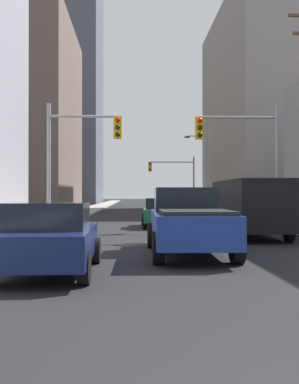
% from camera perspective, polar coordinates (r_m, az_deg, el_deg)
% --- Properties ---
extents(sidewalk_left, '(2.75, 160.00, 0.15)m').
position_cam_1_polar(sidewalk_left, '(52.68, -7.35, -2.14)').
color(sidewalk_left, '#9E9E99').
rests_on(sidewalk_left, ground).
extents(sidewalk_right, '(2.75, 160.00, 0.15)m').
position_cam_1_polar(sidewalk_right, '(53.04, 6.16, -2.13)').
color(sidewalk_right, '#9E9E99').
rests_on(sidewalk_right, ground).
extents(pickup_truck_blue, '(2.20, 5.44, 1.90)m').
position_cam_1_polar(pickup_truck_blue, '(12.96, 4.89, -3.69)').
color(pickup_truck_blue, navy).
rests_on(pickup_truck_blue, ground).
extents(cargo_van_black, '(2.16, 5.24, 2.26)m').
position_cam_1_polar(cargo_van_black, '(18.22, 12.51, -1.62)').
color(cargo_van_black, black).
rests_on(cargo_van_black, ground).
extents(sedan_navy, '(1.95, 4.24, 1.52)m').
position_cam_1_polar(sedan_navy, '(10.02, -12.37, -5.58)').
color(sedan_navy, '#141E4C').
rests_on(sedan_navy, ground).
extents(sedan_green, '(1.95, 4.23, 1.52)m').
position_cam_1_polar(sedan_green, '(23.74, 1.42, -2.59)').
color(sedan_green, '#195938').
rests_on(sedan_green, ground).
extents(sedan_red, '(1.95, 4.21, 1.52)m').
position_cam_1_polar(sedan_red, '(36.47, 5.24, -1.82)').
color(sedan_red, maroon).
rests_on(sedan_red, ground).
extents(traffic_signal_near_left, '(3.51, 0.44, 6.00)m').
position_cam_1_polar(traffic_signal_near_left, '(21.74, -8.66, 5.81)').
color(traffic_signal_near_left, gray).
rests_on(traffic_signal_near_left, ground).
extents(traffic_signal_near_right, '(4.04, 0.44, 6.00)m').
position_cam_1_polar(traffic_signal_near_right, '(22.24, 11.49, 5.74)').
color(traffic_signal_near_right, gray).
rests_on(traffic_signal_near_right, ground).
extents(traffic_signal_far_right, '(5.20, 0.44, 6.00)m').
position_cam_1_polar(traffic_signal_far_right, '(51.06, 3.05, 2.33)').
color(traffic_signal_far_right, gray).
rests_on(traffic_signal_far_right, ground).
extents(street_lamp_right, '(2.19, 0.32, 7.50)m').
position_cam_1_polar(street_lamp_right, '(43.47, 6.69, 3.35)').
color(street_lamp_right, gray).
rests_on(street_lamp_right, ground).
extents(building_left_far_tower, '(16.12, 21.90, 55.02)m').
position_cam_1_polar(building_left_far_tower, '(99.68, -11.01, 14.63)').
color(building_left_far_tower, '#4C515B').
rests_on(building_left_far_tower, ground).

